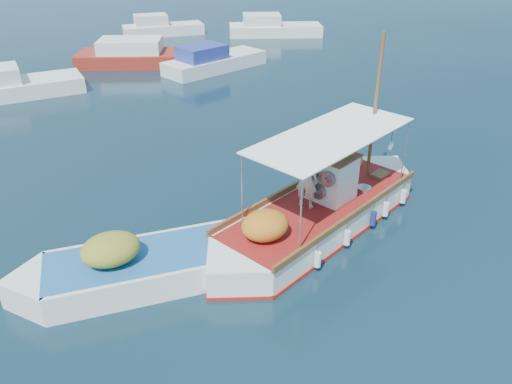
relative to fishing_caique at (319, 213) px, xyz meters
name	(u,v)px	position (x,y,z in m)	size (l,w,h in m)	color
ground	(289,223)	(-0.65, 0.61, -0.50)	(160.00, 160.00, 0.00)	black
fishing_caique	(319,213)	(0.00, 0.00, 0.00)	(8.64, 4.58, 5.59)	white
dinghy	(148,268)	(-5.29, -0.03, -0.14)	(7.02, 2.80, 1.74)	white
bg_boat_nw	(10,87)	(-7.11, 17.94, -0.01)	(6.72, 2.42, 1.80)	silver
bg_boat_n	(150,57)	(1.24, 20.91, -0.01)	(9.82, 6.66, 1.80)	maroon
bg_boat_ne	(213,62)	(4.25, 17.80, -0.01)	(6.95, 3.90, 1.80)	silver
bg_boat_e	(272,29)	(12.57, 25.13, -0.01)	(7.64, 5.35, 1.80)	silver
bg_boat_far_n	(161,29)	(4.76, 29.28, -0.01)	(6.42, 2.88, 1.80)	silver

